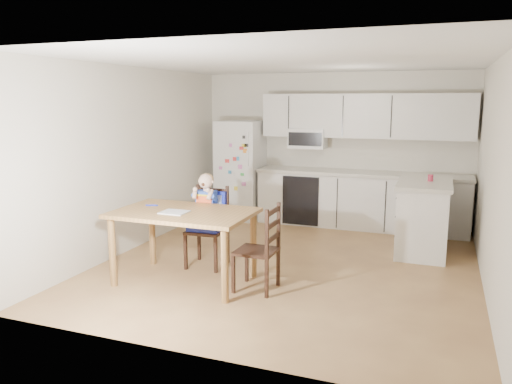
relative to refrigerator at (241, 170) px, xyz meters
The scene contains 10 objects.
room 2.31m from the refrigerator, 47.16° to the right, with size 4.52×5.01×2.51m.
refrigerator is the anchor object (origin of this frame).
kitchen_run 2.05m from the refrigerator, ahead, with size 3.37×0.62×2.15m.
kitchen_island 3.26m from the refrigerator, 17.46° to the right, with size 0.69×1.32×0.98m.
red_cup 3.30m from the refrigerator, 17.01° to the right, with size 0.07×0.07×0.09m, color #B82944.
dining_table 3.23m from the refrigerator, 79.13° to the right, with size 1.54×0.99×0.82m.
napkin 3.32m from the refrigerator, 80.41° to the right, with size 0.29×0.25×0.01m, color #ABABB0.
toddler_spoon 3.06m from the refrigerator, 87.87° to the right, with size 0.02×0.02×0.12m, color #1C29A8.
chair_booster 2.62m from the refrigerator, 76.62° to the right, with size 0.46×0.46×1.17m.
chair_side 3.50m from the refrigerator, 63.52° to the right, with size 0.42×0.42×0.95m.
Camera 1 is at (1.73, -5.83, 2.04)m, focal length 35.00 mm.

